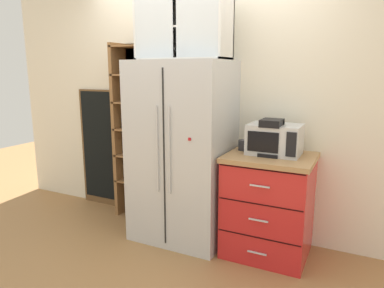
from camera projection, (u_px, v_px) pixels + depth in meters
ground_plane at (183, 235)px, 3.51m from camera, size 10.61×10.61×0.00m
wall_back_cream at (200, 104)px, 3.60m from camera, size 4.92×0.10×2.55m
refrigerator at (183, 152)px, 3.35m from camera, size 0.89×0.70×1.70m
pantry_shelf_column at (138, 131)px, 3.87m from camera, size 0.48×0.29×1.90m
counter_cabinet at (268, 205)px, 3.10m from camera, size 0.73×0.65×0.90m
microwave at (275, 139)px, 3.01m from camera, size 0.44×0.33×0.26m
coffee_maker at (272, 137)px, 2.98m from camera, size 0.17×0.20×0.31m
mug_charcoal at (243, 145)px, 3.17m from camera, size 0.12×0.09×0.10m
bottle_amber at (274, 138)px, 3.06m from camera, size 0.06×0.06×0.29m
upper_cabinet at (184, 28)px, 3.16m from camera, size 0.85×0.32×0.56m
chalkboard_menu at (102, 148)px, 4.21m from camera, size 0.60×0.04×1.39m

